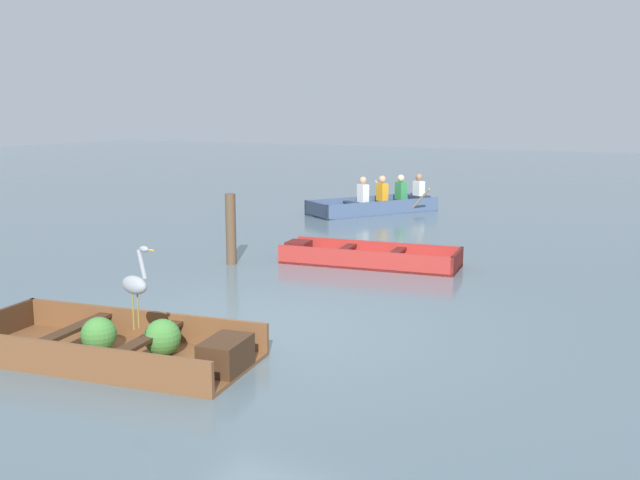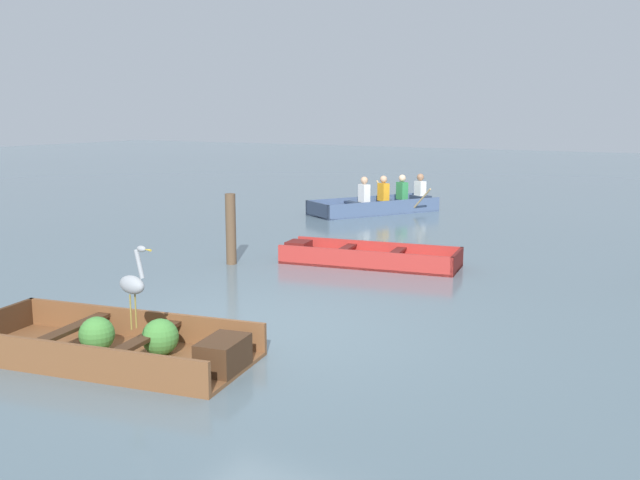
# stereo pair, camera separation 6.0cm
# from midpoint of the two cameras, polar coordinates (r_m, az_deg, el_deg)

# --- Properties ---
(ground_plane) EXTENTS (80.00, 80.00, 0.00)m
(ground_plane) POSITION_cam_midpoint_polar(r_m,az_deg,el_deg) (8.36, -4.52, -7.15)
(ground_plane) COLOR slate
(dinghy_wooden_brown_foreground) EXTENTS (3.18, 1.75, 0.42)m
(dinghy_wooden_brown_foreground) POSITION_cam_midpoint_polar(r_m,az_deg,el_deg) (7.62, -15.63, -8.17)
(dinghy_wooden_brown_foreground) COLOR brown
(dinghy_wooden_brown_foreground) RESTS_ON ground
(skiff_red_near_moored) EXTENTS (3.01, 1.35, 0.31)m
(skiff_red_near_moored) POSITION_cam_midpoint_polar(r_m,az_deg,el_deg) (11.81, 3.31, -1.42)
(skiff_red_near_moored) COLOR #AD2D28
(skiff_red_near_moored) RESTS_ON ground
(rowboat_slate_blue_with_crew) EXTENTS (2.77, 3.33, 0.92)m
(rowboat_slate_blue_with_crew) POSITION_cam_midpoint_polar(r_m,az_deg,el_deg) (17.87, 4.81, 2.97)
(rowboat_slate_blue_with_crew) COLOR #475B7F
(rowboat_slate_blue_with_crew) RESTS_ON ground
(heron_on_dinghy) EXTENTS (0.46, 0.17, 0.84)m
(heron_on_dinghy) POSITION_cam_midpoint_polar(r_m,az_deg,el_deg) (7.06, -14.79, -3.31)
(heron_on_dinghy) COLOR olive
(heron_on_dinghy) RESTS_ON dinghy_wooden_brown_foreground
(mooring_post) EXTENTS (0.17, 0.17, 1.17)m
(mooring_post) POSITION_cam_midpoint_polar(r_m,az_deg,el_deg) (11.79, -7.29, 0.87)
(mooring_post) COLOR brown
(mooring_post) RESTS_ON ground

